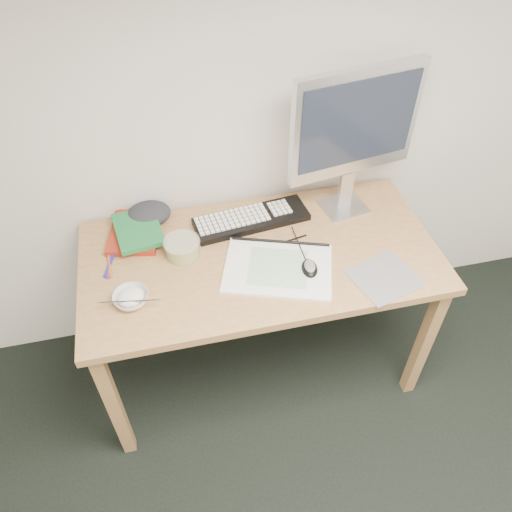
{
  "coord_description": "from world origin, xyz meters",
  "views": [
    {
      "loc": [
        -0.37,
        0.08,
        2.13
      ],
      "look_at": [
        -0.07,
        1.34,
        0.83
      ],
      "focal_mm": 35.0,
      "sensor_mm": 36.0,
      "label": 1
    }
  ],
  "objects_px": {
    "desk": "(260,268)",
    "monitor": "(355,127)",
    "keyboard": "(251,219)",
    "rice_bowl": "(131,298)",
    "sketchpad": "(278,268)"
  },
  "relations": [
    {
      "from": "sketchpad",
      "to": "keyboard",
      "type": "height_order",
      "value": "keyboard"
    },
    {
      "from": "desk",
      "to": "sketchpad",
      "type": "bearing_deg",
      "value": -64.9
    },
    {
      "from": "sketchpad",
      "to": "monitor",
      "type": "distance_m",
      "value": 0.61
    },
    {
      "from": "keyboard",
      "to": "monitor",
      "type": "xyz_separation_m",
      "value": [
        0.41,
        0.01,
        0.38
      ]
    },
    {
      "from": "desk",
      "to": "rice_bowl",
      "type": "bearing_deg",
      "value": -165.05
    },
    {
      "from": "desk",
      "to": "keyboard",
      "type": "distance_m",
      "value": 0.22
    },
    {
      "from": "desk",
      "to": "sketchpad",
      "type": "distance_m",
      "value": 0.14
    },
    {
      "from": "desk",
      "to": "monitor",
      "type": "distance_m",
      "value": 0.66
    },
    {
      "from": "keyboard",
      "to": "sketchpad",
      "type": "bearing_deg",
      "value": -89.49
    },
    {
      "from": "desk",
      "to": "rice_bowl",
      "type": "relative_size",
      "value": 11.07
    },
    {
      "from": "keyboard",
      "to": "rice_bowl",
      "type": "xyz_separation_m",
      "value": [
        -0.51,
        -0.33,
        0.01
      ]
    },
    {
      "from": "sketchpad",
      "to": "monitor",
      "type": "bearing_deg",
      "value": 57.98
    },
    {
      "from": "keyboard",
      "to": "rice_bowl",
      "type": "distance_m",
      "value": 0.61
    },
    {
      "from": "keyboard",
      "to": "monitor",
      "type": "relative_size",
      "value": 0.77
    },
    {
      "from": "desk",
      "to": "monitor",
      "type": "height_order",
      "value": "monitor"
    }
  ]
}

